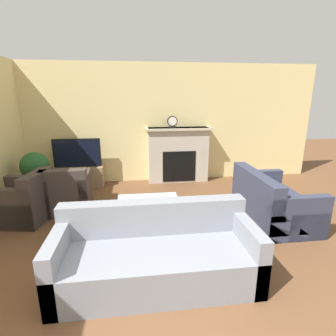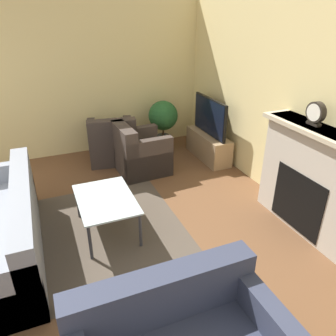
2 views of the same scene
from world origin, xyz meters
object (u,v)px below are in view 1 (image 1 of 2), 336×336
object	(u,v)px
couch_sectional	(156,256)
mantel_clock	(172,122)
couch_loveseat	(271,203)
armchair_accent	(68,194)
potted_plant	(35,168)
armchair_by_window	(23,203)
coffee_table	(148,204)
tv	(77,153)

from	to	relation	value
couch_sectional	mantel_clock	xyz separation A→B (m)	(0.67, 3.41, 1.13)
couch_loveseat	armchair_accent	xyz separation A→B (m)	(-3.39, 0.82, 0.01)
potted_plant	mantel_clock	size ratio (longest dim) A/B	3.52
armchair_by_window	coffee_table	xyz separation A→B (m)	(2.01, -0.56, 0.11)
couch_sectional	mantel_clock	size ratio (longest dim) A/B	8.17
couch_sectional	armchair_by_window	distance (m)	2.66
coffee_table	mantel_clock	bearing A→B (deg)	73.01
couch_loveseat	armchair_accent	size ratio (longest dim) A/B	1.74
coffee_table	potted_plant	bearing A→B (deg)	143.59
potted_plant	couch_sectional	bearing A→B (deg)	-51.78
couch_loveseat	armchair_accent	bearing A→B (deg)	76.39
armchair_by_window	mantel_clock	distance (m)	3.38
coffee_table	mantel_clock	xyz separation A→B (m)	(0.69, 2.26, 1.00)
mantel_clock	armchair_accent	bearing A→B (deg)	-146.02
couch_loveseat	potted_plant	size ratio (longest dim) A/B	1.53
tv	mantel_clock	distance (m)	2.22
tv	couch_sectional	bearing A→B (deg)	-66.34
tv	armchair_accent	distance (m)	1.38
tv	mantel_clock	world-z (taller)	mantel_clock
couch_sectional	couch_loveseat	bearing A→B (deg)	30.95
armchair_by_window	potted_plant	world-z (taller)	potted_plant
mantel_clock	couch_loveseat	bearing A→B (deg)	-59.18
tv	mantel_clock	xyz separation A→B (m)	(2.13, 0.10, 0.64)
couch_loveseat	mantel_clock	distance (m)	2.82
couch_loveseat	coffee_table	bearing A→B (deg)	91.19
armchair_by_window	potted_plant	xyz separation A→B (m)	(-0.12, 1.01, 0.32)
armchair_by_window	armchair_accent	distance (m)	0.70
armchair_by_window	coffee_table	distance (m)	2.09
armchair_by_window	coffee_table	bearing A→B (deg)	83.91
couch_sectional	armchair_by_window	size ratio (longest dim) A/B	2.31
tv	potted_plant	size ratio (longest dim) A/B	1.09
couch_sectional	armchair_accent	bearing A→B (deg)	124.67
armchair_accent	mantel_clock	bearing A→B (deg)	-149.15
armchair_accent	coffee_table	bearing A→B (deg)	144.85
coffee_table	mantel_clock	size ratio (longest dim) A/B	3.52
armchair_accent	coffee_table	world-z (taller)	armchair_accent
tv	armchair_accent	xyz separation A→B (m)	(0.06, -1.30, -0.47)
armchair_by_window	couch_loveseat	bearing A→B (deg)	92.12
couch_loveseat	coffee_table	size ratio (longest dim) A/B	1.53
mantel_clock	armchair_by_window	bearing A→B (deg)	-147.87
tv	coffee_table	xyz separation A→B (m)	(1.44, -2.16, -0.36)
coffee_table	armchair_by_window	bearing A→B (deg)	164.45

